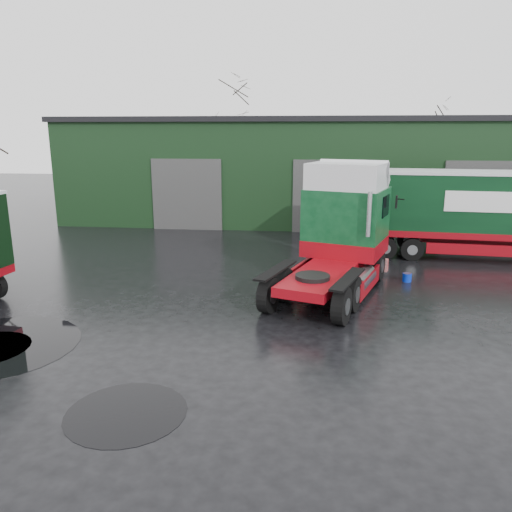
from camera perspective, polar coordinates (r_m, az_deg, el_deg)
The scene contains 9 objects.
ground at distance 14.75m, azimuth 1.41°, elevation -7.75°, with size 100.00×100.00×0.00m, color black.
warehouse at distance 33.73m, azimuth 8.21°, elevation 9.95°, with size 32.40×12.40×6.30m.
hero_tractor at distance 16.92m, azimuth 8.48°, elevation 2.80°, with size 3.03×7.15×4.44m, color #0D401F, non-canonical shape.
lorry_right at distance 23.91m, azimuth 23.49°, elevation 4.34°, with size 2.54×14.68×3.86m, color silver, non-canonical shape.
wash_bucket at distance 19.55m, azimuth 16.87°, elevation -2.36°, with size 0.34×0.34×0.31m, color #0827B7.
tree_back_a at distance 44.25m, azimuth -2.65°, elevation 13.07°, with size 4.40×4.40×9.50m, color black, non-canonical shape.
tree_back_b at distance 44.53m, azimuth 18.53°, elevation 11.10°, with size 4.40×4.40×7.50m, color black, non-canonical shape.
puddle_0 at distance 10.78m, azimuth -14.60°, elevation -16.94°, with size 2.43×2.43×0.01m, color black.
puddle_1 at distance 19.08m, azimuth 10.07°, elevation -2.84°, with size 2.55×2.55×0.01m, color black.
Camera 1 is at (1.29, -13.64, 5.47)m, focal length 35.00 mm.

